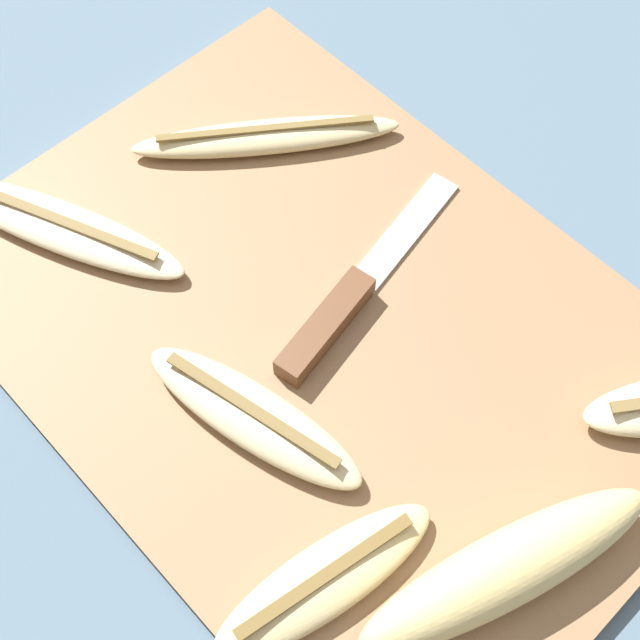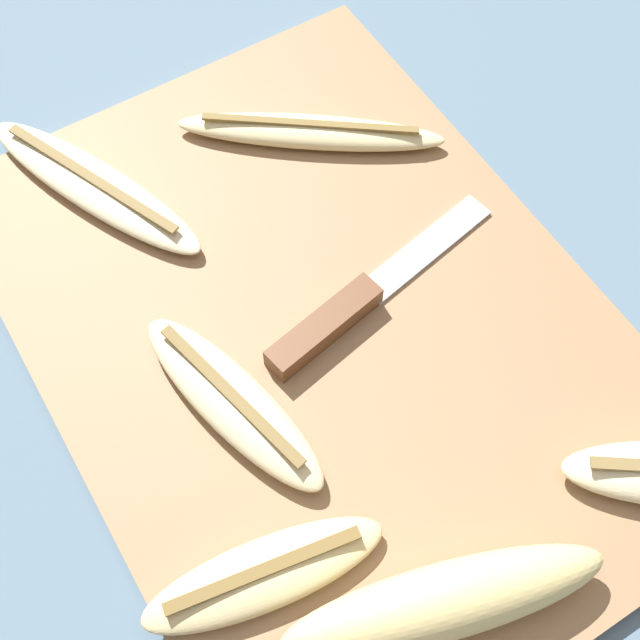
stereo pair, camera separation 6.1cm
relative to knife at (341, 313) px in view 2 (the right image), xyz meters
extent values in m
plane|color=slate|center=(0.00, -0.02, -0.02)|extent=(4.00, 4.00, 0.00)
cube|color=#997551|center=(0.00, -0.02, -0.01)|extent=(0.52, 0.37, 0.01)
cube|color=brown|center=(0.00, -0.02, 0.00)|extent=(0.04, 0.09, 0.02)
cube|color=#B7BABF|center=(-0.02, 0.08, -0.01)|extent=(0.04, 0.12, 0.00)
ellipsoid|color=#EDD689|center=(0.20, -0.05, 0.01)|extent=(0.10, 0.20, 0.04)
ellipsoid|color=beige|center=(-0.15, 0.07, 0.00)|extent=(0.15, 0.19, 0.02)
cube|color=olive|center=(-0.15, 0.07, 0.01)|extent=(0.10, 0.14, 0.00)
ellipsoid|color=beige|center=(0.02, -0.10, 0.00)|extent=(0.17, 0.08, 0.02)
cube|color=olive|center=(0.02, -0.10, 0.01)|extent=(0.13, 0.04, 0.00)
ellipsoid|color=beige|center=(-0.19, -0.10, 0.00)|extent=(0.20, 0.12, 0.02)
cube|color=olive|center=(-0.19, -0.10, 0.01)|extent=(0.15, 0.07, 0.00)
ellipsoid|color=beige|center=(0.13, -0.13, 0.00)|extent=(0.07, 0.16, 0.02)
cube|color=brown|center=(0.13, -0.13, 0.01)|extent=(0.03, 0.12, 0.00)
camera|label=1|loc=(0.21, -0.22, 0.53)|focal=50.00mm
camera|label=2|loc=(0.25, -0.17, 0.53)|focal=50.00mm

